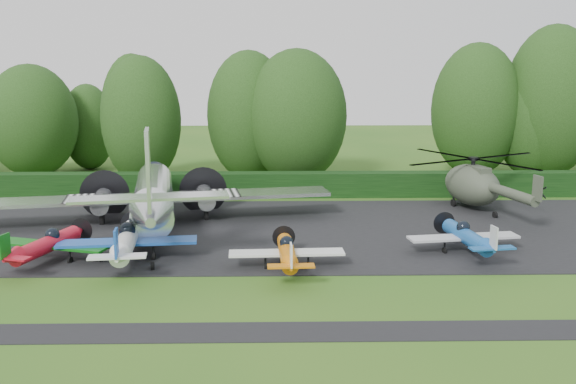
{
  "coord_description": "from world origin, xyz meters",
  "views": [
    {
      "loc": [
        0.83,
        -30.78,
        11.03
      ],
      "look_at": [
        1.62,
        10.67,
        2.5
      ],
      "focal_mm": 40.0,
      "sensor_mm": 36.0,
      "label": 1
    }
  ],
  "objects_px": {
    "transport_plane": "(152,196)",
    "helicopter": "(472,181)",
    "light_plane_orange": "(287,252)",
    "light_plane_white": "(126,241)",
    "light_plane_blue": "(467,236)",
    "light_plane_red": "(47,244)"
  },
  "relations": [
    {
      "from": "transport_plane",
      "to": "helicopter",
      "type": "relative_size",
      "value": 1.71
    },
    {
      "from": "light_plane_orange",
      "to": "helicopter",
      "type": "xyz_separation_m",
      "value": [
        14.2,
        14.26,
        1.12
      ]
    },
    {
      "from": "transport_plane",
      "to": "light_plane_orange",
      "type": "xyz_separation_m",
      "value": [
        8.8,
        -8.98,
        -1.19
      ]
    },
    {
      "from": "light_plane_white",
      "to": "light_plane_orange",
      "type": "height_order",
      "value": "light_plane_white"
    },
    {
      "from": "light_plane_blue",
      "to": "transport_plane",
      "type": "bearing_deg",
      "value": 170.15
    },
    {
      "from": "light_plane_orange",
      "to": "light_plane_blue",
      "type": "bearing_deg",
      "value": 17.3
    },
    {
      "from": "transport_plane",
      "to": "light_plane_blue",
      "type": "height_order",
      "value": "transport_plane"
    },
    {
      "from": "light_plane_red",
      "to": "light_plane_orange",
      "type": "relative_size",
      "value": 1.07
    },
    {
      "from": "helicopter",
      "to": "transport_plane",
      "type": "bearing_deg",
      "value": -153.15
    },
    {
      "from": "light_plane_white",
      "to": "light_plane_orange",
      "type": "xyz_separation_m",
      "value": [
        8.87,
        -1.49,
        -0.23
      ]
    },
    {
      "from": "light_plane_blue",
      "to": "helicopter",
      "type": "bearing_deg",
      "value": 80.04
    },
    {
      "from": "light_plane_orange",
      "to": "helicopter",
      "type": "relative_size",
      "value": 0.46
    },
    {
      "from": "light_plane_red",
      "to": "helicopter",
      "type": "bearing_deg",
      "value": 8.06
    },
    {
      "from": "light_plane_white",
      "to": "light_plane_red",
      "type": "bearing_deg",
      "value": -173.93
    },
    {
      "from": "light_plane_orange",
      "to": "transport_plane",
      "type": "bearing_deg",
      "value": 137.03
    },
    {
      "from": "light_plane_white",
      "to": "helicopter",
      "type": "relative_size",
      "value": 0.56
    },
    {
      "from": "light_plane_blue",
      "to": "helicopter",
      "type": "distance_m",
      "value": 12.17
    },
    {
      "from": "light_plane_red",
      "to": "light_plane_blue",
      "type": "bearing_deg",
      "value": -13.86
    },
    {
      "from": "transport_plane",
      "to": "light_plane_orange",
      "type": "bearing_deg",
      "value": -35.82
    },
    {
      "from": "light_plane_white",
      "to": "light_plane_orange",
      "type": "bearing_deg",
      "value": -3.44
    },
    {
      "from": "light_plane_orange",
      "to": "light_plane_blue",
      "type": "relative_size",
      "value": 0.95
    },
    {
      "from": "transport_plane",
      "to": "light_plane_white",
      "type": "height_order",
      "value": "transport_plane"
    }
  ]
}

